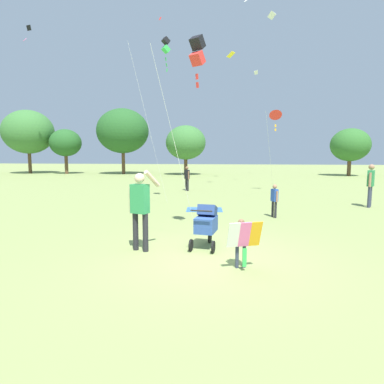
% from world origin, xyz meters
% --- Properties ---
extents(ground_plane, '(120.00, 120.00, 0.00)m').
position_xyz_m(ground_plane, '(0.00, 0.00, 0.00)').
color(ground_plane, '#849351').
extents(treeline_distant, '(48.07, 6.52, 6.94)m').
position_xyz_m(treeline_distant, '(-8.30, 26.74, 4.02)').
color(treeline_distant, brown).
rests_on(treeline_distant, ground).
extents(child_with_butterfly_kite, '(0.68, 0.46, 0.96)m').
position_xyz_m(child_with_butterfly_kite, '(0.63, -0.58, 0.60)').
color(child_with_butterfly_kite, '#33384C').
rests_on(child_with_butterfly_kite, ground).
extents(person_adult_flyer, '(0.68, 0.53, 1.86)m').
position_xyz_m(person_adult_flyer, '(-1.61, 0.33, 1.07)').
color(person_adult_flyer, '#232328').
rests_on(person_adult_flyer, ground).
extents(stroller, '(0.63, 1.11, 1.03)m').
position_xyz_m(stroller, '(-0.15, 0.76, 0.61)').
color(stroller, black).
rests_on(stroller, ground).
extents(kite_adult_black, '(1.12, 1.57, 5.17)m').
position_xyz_m(kite_adult_black, '(-0.47, 1.80, 4.77)').
color(kite_adult_black, black).
rests_on(kite_adult_black, ground).
extents(kite_orange_delta, '(1.51, 1.47, 7.13)m').
position_xyz_m(kite_orange_delta, '(-2.39, 7.49, 6.74)').
color(kite_orange_delta, black).
rests_on(kite_orange_delta, ground).
extents(kite_green_novelty, '(1.26, 3.63, 4.63)m').
position_xyz_m(kite_green_novelty, '(2.89, 12.11, 4.31)').
color(kite_green_novelty, red).
rests_on(kite_green_novelty, ground).
extents(distant_kites_cluster, '(31.80, 10.32, 8.57)m').
position_xyz_m(distant_kites_cluster, '(-1.29, 19.75, 12.55)').
color(distant_kites_cluster, black).
extents(person_red_shirt, '(0.24, 0.34, 1.16)m').
position_xyz_m(person_red_shirt, '(1.94, 4.62, 0.68)').
color(person_red_shirt, '#232328').
rests_on(person_red_shirt, ground).
extents(person_sitting_far, '(0.34, 0.39, 1.45)m').
position_xyz_m(person_sitting_far, '(-2.12, 12.31, 0.85)').
color(person_sitting_far, '#232328').
rests_on(person_sitting_far, ground).
extents(person_couple_left, '(0.39, 0.51, 1.77)m').
position_xyz_m(person_couple_left, '(6.15, 7.29, 1.05)').
color(person_couple_left, '#33384C').
rests_on(person_couple_left, ground).
extents(picnic_blanket, '(1.47, 1.13, 0.02)m').
position_xyz_m(picnic_blanket, '(-0.58, 5.88, 0.01)').
color(picnic_blanket, '#3366B2').
rests_on(picnic_blanket, ground).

